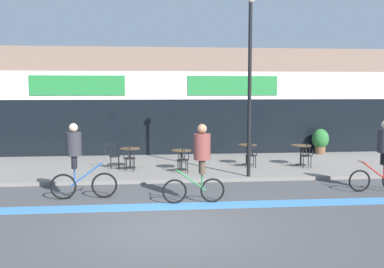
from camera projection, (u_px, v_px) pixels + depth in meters
The scene contains 18 objects.
ground_plane at pixel (169, 227), 9.67m from camera, with size 120.00×120.00×0.00m, color #424244.
sidewalk_slab at pixel (159, 167), 16.84m from camera, with size 40.00×5.50×0.12m, color slate.
storefront_facade at pixel (156, 102), 21.27m from camera, with size 40.00×4.06×4.76m.
bike_lane_stripe at pixel (166, 206), 11.34m from camera, with size 36.00×0.70×0.01m, color #3D7AB7.
bistro_table_0 at pixel (130, 154), 16.19m from camera, with size 0.73×0.73×0.72m.
bistro_table_1 at pixel (181, 156), 15.82m from camera, with size 0.72×0.72×0.70m.
bistro_table_2 at pixel (247, 150), 16.86m from camera, with size 0.68×0.68×0.77m.
bistro_table_3 at pixel (301, 151), 16.81m from camera, with size 0.74×0.74×0.75m.
cafe_chair_0_near at pixel (129, 156), 15.57m from camera, with size 0.45×0.60×0.90m.
cafe_chair_0_side at pixel (113, 154), 16.12m from camera, with size 0.59×0.44×0.90m.
cafe_chair_1_near at pixel (183, 158), 15.20m from camera, with size 0.45×0.60×0.90m.
cafe_chair_2_near at pixel (251, 154), 16.25m from camera, with size 0.41×0.58×0.90m.
cafe_chair_3_near at pixel (307, 154), 16.20m from camera, with size 0.41×0.58×0.90m.
planter_pot at pixel (320, 140), 19.75m from camera, with size 0.73×0.73×1.10m.
lamp_post at pixel (250, 74), 14.36m from camera, with size 0.26×0.26×5.80m.
cyclist_0 at pixel (200, 157), 11.61m from camera, with size 1.64×0.48×2.07m.
cyclist_1 at pixel (383, 150), 12.92m from camera, with size 1.64×0.49×2.07m.
cyclist_2 at pixel (77, 157), 12.03m from camera, with size 1.79×0.50×2.05m.
Camera 1 is at (-0.49, -9.42, 2.95)m, focal length 42.00 mm.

